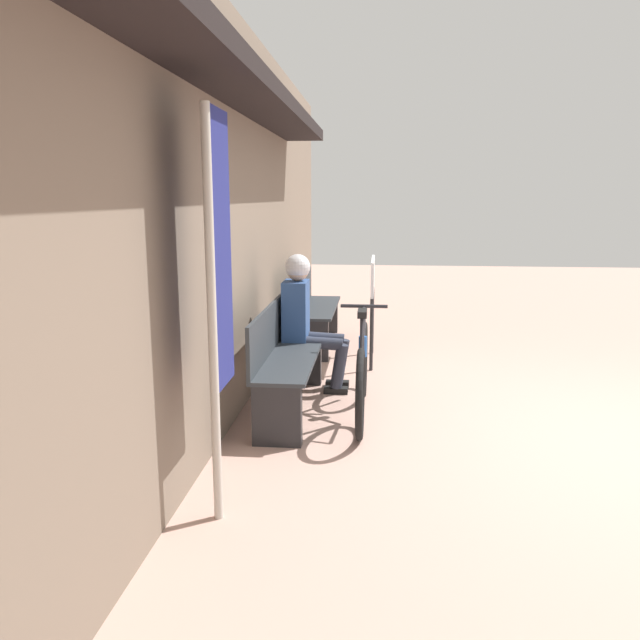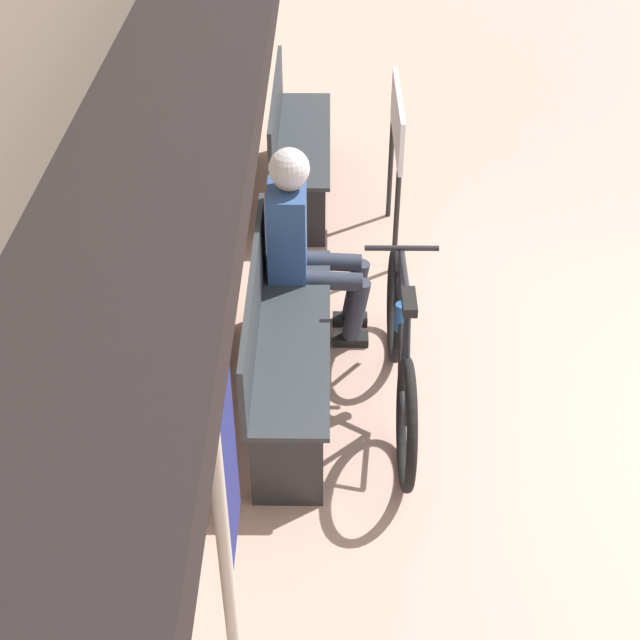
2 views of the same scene
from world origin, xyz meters
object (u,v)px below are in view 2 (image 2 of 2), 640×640
at_px(signboard, 397,133).
at_px(person_seated, 303,233).
at_px(banner_pole, 221,435).
at_px(park_bench_near, 282,341).
at_px(bicycle, 400,356).
at_px(park_bench_far, 296,144).

bearing_deg(signboard, person_seated, 150.66).
bearing_deg(banner_pole, person_seated, -5.38).
relative_size(park_bench_near, banner_pole, 0.72).
height_order(park_bench_near, bicycle, bicycle).
bearing_deg(bicycle, park_bench_far, 14.81).
xyz_separation_m(person_seated, banner_pole, (-2.27, 0.21, 0.63)).
xyz_separation_m(park_bench_near, signboard, (1.66, -0.70, 0.44)).
relative_size(park_bench_near, signboard, 1.43).
bearing_deg(park_bench_far, banner_pole, 178.46).
bearing_deg(park_bench_near, park_bench_far, -0.01).
distance_m(banner_pole, signboard, 3.46).
height_order(park_bench_near, banner_pole, banner_pole).
bearing_deg(signboard, bicycle, 178.13).
bearing_deg(park_bench_near, person_seated, -10.01).
relative_size(person_seated, signboard, 1.12).
relative_size(park_bench_far, banner_pole, 0.71).
distance_m(person_seated, park_bench_far, 1.81).
distance_m(bicycle, banner_pole, 2.03).
relative_size(park_bench_far, signboard, 1.41).
bearing_deg(park_bench_far, signboard, -135.44).
distance_m(park_bench_near, banner_pole, 1.92).
height_order(bicycle, banner_pole, banner_pole).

